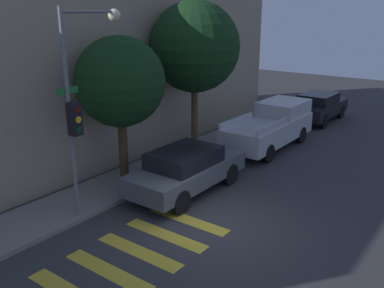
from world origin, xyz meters
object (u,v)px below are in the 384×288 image
(sedan_middle, at_px, (319,106))
(pickup_truck, at_px, (271,126))
(sedan_near_corner, at_px, (186,169))
(tree_midblock, at_px, (195,47))
(traffic_light_pole, at_px, (82,91))
(tree_near_corner, at_px, (120,82))

(sedan_middle, bearing_deg, pickup_truck, -180.00)
(sedan_near_corner, relative_size, pickup_truck, 0.86)
(tree_midblock, bearing_deg, sedan_near_corner, -147.52)
(traffic_light_pole, xyz_separation_m, pickup_truck, (9.19, -1.27, -2.76))
(pickup_truck, bearing_deg, sedan_middle, 0.00)
(pickup_truck, xyz_separation_m, tree_near_corner, (-6.88, 2.20, 2.61))
(sedan_middle, xyz_separation_m, tree_near_corner, (-12.55, 2.20, 2.75))
(sedan_middle, relative_size, tree_near_corner, 0.85)
(sedan_middle, relative_size, tree_midblock, 0.69)
(traffic_light_pole, relative_size, sedan_middle, 1.38)
(traffic_light_pole, bearing_deg, tree_midblock, 8.14)
(tree_midblock, bearing_deg, tree_near_corner, 180.00)
(sedan_near_corner, relative_size, sedan_middle, 1.05)
(traffic_light_pole, distance_m, sedan_middle, 15.20)
(tree_near_corner, bearing_deg, sedan_middle, -9.93)
(sedan_near_corner, distance_m, tree_midblock, 5.45)
(tree_near_corner, distance_m, tree_midblock, 4.23)
(sedan_near_corner, height_order, tree_near_corner, tree_near_corner)
(sedan_middle, distance_m, tree_near_corner, 13.04)
(traffic_light_pole, relative_size, sedan_near_corner, 1.32)
(pickup_truck, height_order, tree_near_corner, tree_near_corner)
(sedan_near_corner, xyz_separation_m, sedan_middle, (11.86, 0.00, 0.01))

